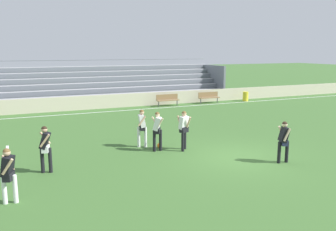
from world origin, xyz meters
TOP-DOWN VIEW (x-y plane):
  - ground_plane at (0.00, 0.00)m, footprint 160.00×160.00m
  - field_line_sideline at (0.00, 12.66)m, footprint 44.00×0.12m
  - field_line_penalty_mark at (-8.56, 3.47)m, footprint 0.12×4.40m
  - sideline_wall at (0.00, 14.15)m, footprint 48.00×0.16m
  - bleacher_stand at (-0.16, 16.95)m, footprint 18.41×4.10m
  - bench_near_bin at (2.74, 13.34)m, footprint 1.80×0.40m
  - bench_far_left at (6.40, 13.34)m, footprint 1.80×0.40m
  - trash_bin at (9.84, 13.08)m, footprint 0.46×0.46m
  - player_white_challenging at (-3.00, 3.02)m, footprint 0.50×0.52m
  - player_white_deep_cover at (-2.62, 2.15)m, footprint 0.50×0.64m
  - player_dark_pressing_high at (-8.40, -1.06)m, footprint 0.44×0.61m
  - player_dark_wide_left at (-7.23, 1.21)m, footprint 0.48×0.57m
  - player_dark_dropping_back at (1.21, -1.27)m, footprint 0.47×0.58m
  - player_white_on_ball at (-1.52, 1.81)m, footprint 0.45×0.62m
  - soccer_ball at (-2.34, 2.57)m, footprint 0.22×0.22m

SIDE VIEW (x-z plane):
  - ground_plane at x=0.00m, z-range 0.00..0.00m
  - field_line_sideline at x=0.00m, z-range 0.00..0.01m
  - field_line_penalty_mark at x=-8.56m, z-range 0.00..0.01m
  - soccer_ball at x=-2.34m, z-range 0.00..0.22m
  - trash_bin at x=9.84m, z-range 0.00..0.80m
  - sideline_wall at x=0.00m, z-range 0.00..1.01m
  - bench_near_bin at x=2.74m, z-range 0.10..1.00m
  - bench_far_left at x=6.40m, z-range 0.10..1.00m
  - player_dark_pressing_high at x=-8.40m, z-range 0.15..1.76m
  - player_dark_dropping_back at x=1.21m, z-range 0.15..1.77m
  - player_dark_wide_left at x=-7.23m, z-range 0.16..1.84m
  - player_white_challenging at x=-3.00m, z-range 0.17..1.86m
  - player_white_deep_cover at x=-2.62m, z-range 0.17..1.88m
  - player_white_on_ball at x=-1.52m, z-range 0.17..1.89m
  - bleacher_stand at x=-0.16m, z-range -0.20..3.27m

